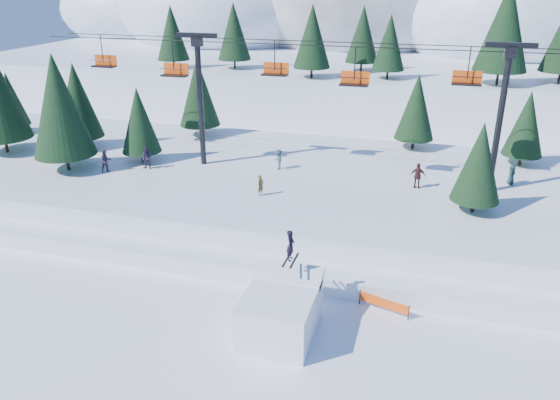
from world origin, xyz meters
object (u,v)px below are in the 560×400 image
(jump_kicker, at_px, (281,311))
(banner_near, at_px, (384,303))
(chairlift, at_px, (333,86))
(banner_far, at_px, (410,285))

(jump_kicker, distance_m, banner_near, 5.87)
(chairlift, height_order, banner_near, chairlift)
(banner_near, bearing_deg, chairlift, 112.86)
(banner_far, bearing_deg, banner_near, -118.04)
(chairlift, relative_size, banner_far, 16.12)
(chairlift, xyz_separation_m, banner_far, (6.98, -11.28, -8.78))
(chairlift, distance_m, banner_near, 17.18)
(chairlift, relative_size, banner_near, 16.82)
(banner_near, bearing_deg, banner_far, 61.96)
(banner_near, bearing_deg, jump_kicker, -145.81)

